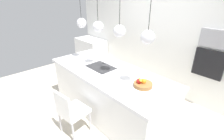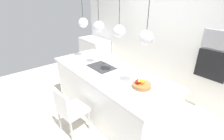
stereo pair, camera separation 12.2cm
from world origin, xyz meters
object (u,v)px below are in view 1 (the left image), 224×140
Objects in this scene: microwave at (216,39)px; chair_near at (71,110)px; oven at (209,64)px; fruit_bowl at (142,84)px.

chair_near is at bearing -115.60° from microwave.
oven reaches higher than chair_near.
microwave is at bearing 64.40° from chair_near.
microwave is 0.50m from oven.
chair_near is at bearing -130.20° from fruit_bowl.
fruit_bowl reaches higher than chair_near.
fruit_bowl is 1.62m from oven.
fruit_bowl is at bearing -105.13° from microwave.
fruit_bowl is 0.53× the size of oven.
microwave reaches higher than fruit_bowl.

